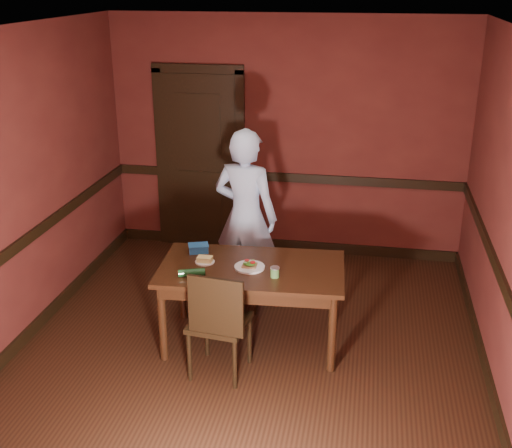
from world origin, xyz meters
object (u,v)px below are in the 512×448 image
(chair_far, at_px, (249,267))
(food_tub, at_px, (199,248))
(sandwich_plate, at_px, (250,266))
(sauce_jar, at_px, (275,272))
(dining_table, at_px, (252,305))
(person, at_px, (246,217))
(cheese_saucer, at_px, (205,260))
(chair_near, at_px, (219,320))

(chair_far, bearing_deg, food_tub, -107.90)
(sandwich_plate, height_order, sauce_jar, sauce_jar)
(dining_table, height_order, chair_far, chair_far)
(sandwich_plate, relative_size, food_tub, 1.24)
(chair_far, relative_size, person, 0.46)
(sandwich_plate, bearing_deg, person, 103.29)
(person, height_order, cheese_saucer, person)
(dining_table, distance_m, person, 0.99)
(chair_near, relative_size, cheese_saucer, 5.56)
(sandwich_plate, xyz_separation_m, sauce_jar, (0.24, -0.13, 0.03))
(chair_near, relative_size, food_tub, 4.54)
(chair_near, bearing_deg, food_tub, -56.67)
(chair_near, bearing_deg, sauce_jar, -133.35)
(chair_far, bearing_deg, dining_table, -57.64)
(person, xyz_separation_m, sandwich_plate, (0.20, -0.85, -0.12))
(chair_near, bearing_deg, cheese_saucer, -57.51)
(chair_far, distance_m, person, 0.49)
(chair_near, height_order, sauce_jar, chair_near)
(chair_far, distance_m, sandwich_plate, 0.82)
(sandwich_plate, bearing_deg, dining_table, 63.61)
(sauce_jar, bearing_deg, dining_table, 144.56)
(cheese_saucer, xyz_separation_m, food_tub, (-0.11, 0.20, 0.02))
(dining_table, bearing_deg, cheese_saucer, 174.42)
(sauce_jar, height_order, cheese_saucer, sauce_jar)
(dining_table, bearing_deg, sauce_jar, -38.89)
(sandwich_plate, relative_size, sauce_jar, 2.88)
(sauce_jar, bearing_deg, sandwich_plate, 150.67)
(person, relative_size, sauce_jar, 19.37)
(chair_far, bearing_deg, sauce_jar, -46.37)
(person, bearing_deg, food_tub, 74.59)
(dining_table, bearing_deg, food_tub, 153.99)
(dining_table, xyz_separation_m, cheese_saucer, (-0.42, 0.02, 0.39))
(sauce_jar, distance_m, food_tub, 0.84)
(food_tub, bearing_deg, dining_table, -41.94)
(sandwich_plate, distance_m, cheese_saucer, 0.41)
(chair_far, xyz_separation_m, person, (-0.05, 0.12, 0.47))
(chair_far, xyz_separation_m, chair_near, (-0.01, -1.19, 0.07))
(chair_far, relative_size, cheese_saucer, 4.71)
(sandwich_plate, bearing_deg, sauce_jar, -29.33)
(chair_far, xyz_separation_m, cheese_saucer, (-0.26, -0.68, 0.36))
(dining_table, xyz_separation_m, chair_far, (-0.16, 0.70, 0.03))
(sauce_jar, distance_m, cheese_saucer, 0.67)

